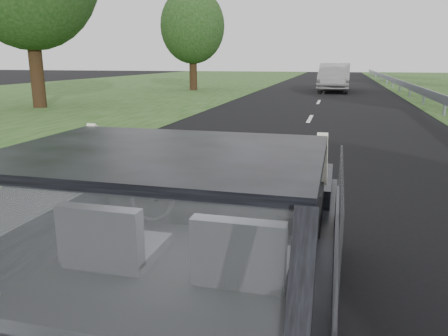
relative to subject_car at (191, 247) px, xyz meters
The scene contains 9 objects.
subject_car is the anchor object (origin of this frame).
dashboard 0.64m from the subject_car, 90.00° to the left, with size 1.58×0.45×0.30m, color black.
driver_seat 0.52m from the subject_car, 144.06° to the right, with size 0.50×0.72×0.42m, color black.
passenger_seat 0.52m from the subject_car, 35.94° to the right, with size 0.50×0.72×0.42m, color black.
steering_wheel 0.55m from the subject_car, 140.48° to the left, with size 0.36×0.36×0.04m, color black.
cat 0.77m from the subject_car, 71.96° to the left, with size 0.54×0.17×0.24m, color slate.
other_car 25.58m from the subject_car, 88.79° to the left, with size 2.03×5.14×1.69m, color #B5B5B5.
tree_5 17.16m from the subject_car, 130.09° to the left, with size 5.42×5.42×8.22m, color black, non-canonical shape.
tree_6 25.78m from the subject_car, 108.45° to the left, with size 3.96×3.96×6.00m, color black, non-canonical shape.
Camera 1 is at (0.86, -2.45, 1.89)m, focal length 35.00 mm.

